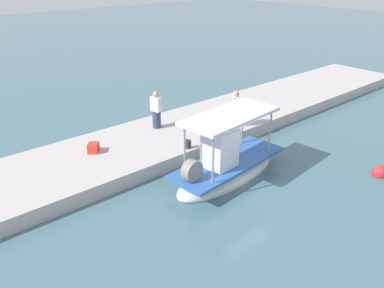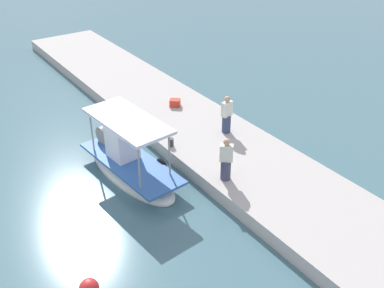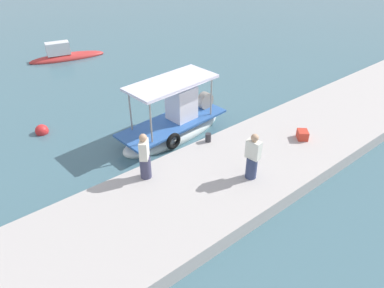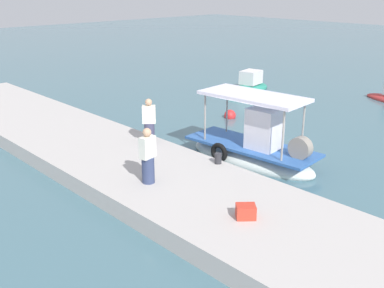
% 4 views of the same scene
% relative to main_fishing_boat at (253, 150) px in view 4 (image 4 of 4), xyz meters
% --- Properties ---
extents(ground_plane, '(120.00, 120.00, 0.00)m').
position_rel_main_fishing_boat_xyz_m(ground_plane, '(-0.09, 0.26, -0.50)').
color(ground_plane, '#466C79').
extents(dock_quay, '(36.00, 4.46, 0.57)m').
position_rel_main_fishing_boat_xyz_m(dock_quay, '(-0.09, -4.02, -0.22)').
color(dock_quay, '#BAB3AF').
rests_on(dock_quay, ground_plane).
extents(main_fishing_boat, '(5.45, 2.24, 2.94)m').
position_rel_main_fishing_boat_xyz_m(main_fishing_boat, '(0.00, 0.00, 0.00)').
color(main_fishing_boat, white).
rests_on(main_fishing_boat, ground_plane).
extents(fisherman_near_bollard, '(0.45, 0.54, 1.75)m').
position_rel_main_fishing_boat_xyz_m(fisherman_near_bollard, '(-0.22, -4.78, 0.86)').
color(fisherman_near_bollard, navy).
rests_on(fisherman_near_bollard, dock_quay).
extents(fisherman_by_crate, '(0.55, 0.55, 1.75)m').
position_rel_main_fishing_boat_xyz_m(fisherman_by_crate, '(-3.08, -2.47, 0.86)').
color(fisherman_by_crate, '#3D3E5A').
rests_on(fisherman_by_crate, dock_quay).
extents(mooring_bollard, '(0.24, 0.24, 0.36)m').
position_rel_main_fishing_boat_xyz_m(mooring_bollard, '(0.16, -2.08, 0.25)').
color(mooring_bollard, '#2D2D33').
rests_on(mooring_bollard, dock_quay).
extents(cargo_crate, '(0.64, 0.64, 0.36)m').
position_rel_main_fishing_boat_xyz_m(cargo_crate, '(3.32, -4.35, 0.25)').
color(cargo_crate, red).
rests_on(cargo_crate, dock_quay).
extents(marker_buoy, '(0.59, 0.59, 0.59)m').
position_rel_main_fishing_boat_xyz_m(marker_buoy, '(-4.66, 3.86, -0.38)').
color(marker_buoy, red).
rests_on(marker_buoy, ground_plane).
extents(moored_boat_mid, '(2.45, 4.47, 1.51)m').
position_rel_main_fishing_boat_xyz_m(moored_boat_mid, '(-7.84, 8.99, -0.27)').
color(moored_boat_mid, '#278C75').
rests_on(moored_boat_mid, ground_plane).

